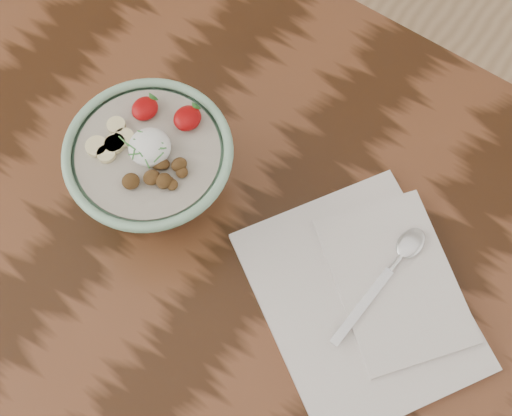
# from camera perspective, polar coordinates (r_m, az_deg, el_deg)

# --- Properties ---
(table) EXTENTS (1.60, 0.90, 0.75)m
(table) POSITION_cam_1_polar(r_m,az_deg,el_deg) (1.00, -0.96, -6.80)
(table) COLOR black
(table) RESTS_ON ground
(breakfast_bowl) EXTENTS (0.21, 0.21, 0.14)m
(breakfast_bowl) POSITION_cam_1_polar(r_m,az_deg,el_deg) (0.90, -8.29, 3.22)
(breakfast_bowl) COLOR #87B594
(breakfast_bowl) RESTS_ON table
(napkin) EXTENTS (0.37, 0.35, 0.02)m
(napkin) POSITION_cam_1_polar(r_m,az_deg,el_deg) (0.91, 8.89, -6.99)
(napkin) COLOR silver
(napkin) RESTS_ON table
(spoon) EXTENTS (0.04, 0.19, 0.01)m
(spoon) POSITION_cam_1_polar(r_m,az_deg,el_deg) (0.91, 11.35, -4.00)
(spoon) COLOR silver
(spoon) RESTS_ON napkin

